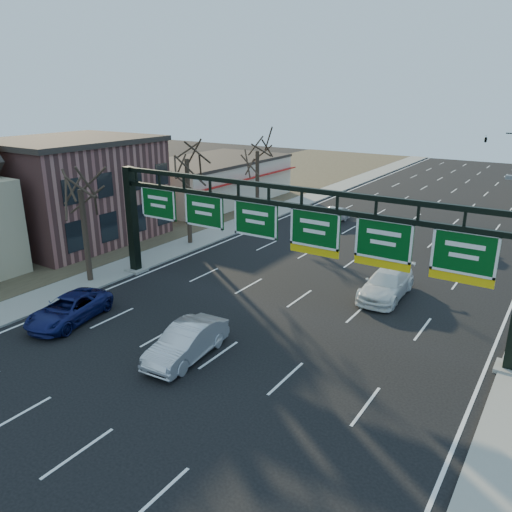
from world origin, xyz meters
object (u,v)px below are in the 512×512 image
Objects in this scene: sign_gantry at (287,232)px; car_blue_suv at (69,309)px; car_silver_sedan at (187,342)px; car_white_wagon at (387,284)px.

sign_gantry is 4.83× the size of car_blue_suv.
car_silver_sedan is 13.26m from car_white_wagon.
car_white_wagon reaches higher than car_blue_suv.
sign_gantry is at bearing 75.14° from car_silver_sedan.
car_white_wagon is at bearing 51.98° from sign_gantry.
car_silver_sedan is at bearing -114.88° from car_white_wagon.
car_blue_suv is (-9.09, -7.52, -3.92)m from sign_gantry.
car_white_wagon is (5.30, 12.15, 0.00)m from car_silver_sedan.
sign_gantry is 8.06m from car_silver_sedan.
sign_gantry is 12.43m from car_blue_suv.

